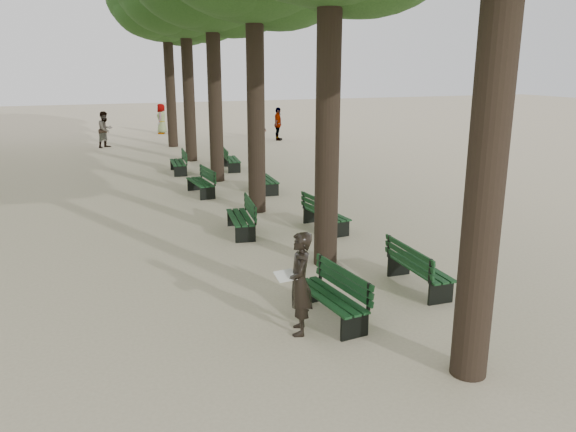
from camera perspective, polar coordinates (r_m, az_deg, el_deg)
name	(u,v)px	position (r m, az deg, el deg)	size (l,w,h in m)	color
ground	(318,331)	(9.69, 3.07, -11.60)	(120.00, 120.00, 0.00)	beige
bench_left_0	(330,305)	(9.98, 4.26, -9.04)	(0.76, 1.85, 0.92)	black
bench_left_1	(241,224)	(14.92, -4.83, -0.79)	(0.80, 1.86, 0.92)	black
bench_left_2	(201,187)	(19.54, -8.85, 2.91)	(0.70, 1.84, 0.92)	black
bench_left_3	(178,167)	(23.68, -11.08, 4.95)	(0.71, 1.84, 0.92)	black
bench_right_0	(419,276)	(11.57, 13.14, -5.94)	(0.63, 1.82, 0.92)	black
bench_right_1	(326,220)	(15.27, 3.84, -0.39)	(0.73, 1.84, 0.92)	black
bench_right_2	(266,184)	(19.88, -2.29, 3.29)	(0.69, 1.84, 0.92)	black
bench_right_3	(232,163)	(24.13, -5.74, 5.34)	(0.79, 1.86, 0.92)	black
man_with_map	(300,283)	(9.28, 1.21, -6.87)	(0.72, 0.78, 1.75)	black
pedestrian_d	(162,119)	(37.58, -12.72, 9.61)	(0.94, 0.38, 1.92)	#262628
pedestrian_c	(278,124)	(33.41, -1.03, 9.33)	(1.13, 0.39, 1.93)	#262628
pedestrian_a	(105,130)	(32.01, -18.06, 8.35)	(0.94, 0.39, 1.93)	#262628
pedestrian_b	(258,127)	(33.14, -3.03, 9.01)	(1.06, 0.33, 1.64)	#262628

